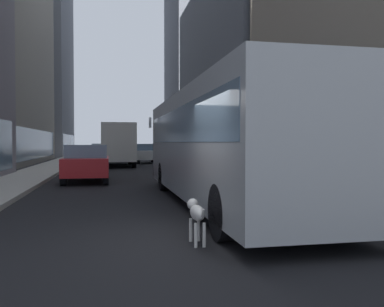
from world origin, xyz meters
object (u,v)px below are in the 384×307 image
Objects in this scene: car_white_van at (146,153)px; box_truck at (118,143)px; traffic_light_near at (353,117)px; car_silver_sedan at (200,160)px; car_grey_wagon at (100,151)px; car_red_coupe at (87,163)px; pedestrian_with_handbag at (381,167)px; transit_bus at (221,140)px; car_black_suv at (177,156)px; dalmatian_dog at (196,213)px; car_blue_hatchback at (116,152)px.

box_truck reaches higher than car_white_van.
car_silver_sedan is at bearing 101.49° from traffic_light_near.
car_grey_wagon is (-5.60, 25.86, 0.00)m from car_silver_sedan.
car_grey_wagon is at bearing 108.59° from car_white_van.
box_truck is 20.97m from traffic_light_near.
pedestrian_with_handbag is at bearing -41.88° from car_red_coupe.
transit_bus is 19.65m from box_truck.
traffic_light_near is at bearing -173.76° from pedestrian_with_handbag.
pedestrian_with_handbag reaches higher than car_red_coupe.
car_grey_wagon is at bearing 95.66° from box_truck.
transit_bus is 17.04m from car_black_suv.
car_white_van is at bearing 96.54° from car_silver_sedan.
pedestrian_with_handbag reaches higher than car_silver_sedan.
pedestrian_with_handbag is at bearing 30.79° from dalmatian_dog.
car_red_coupe is 11.15m from traffic_light_near.
transit_bus reaches higher than car_grey_wagon.
box_truck is 2.21× the size of traffic_light_near.
car_blue_hatchback is 28.41m from pedestrian_with_handbag.
dalmatian_dog is at bearing -88.07° from box_truck.
pedestrian_with_handbag is at bearing -5.30° from transit_bus.
pedestrian_with_handbag is (6.30, 3.75, 0.50)m from dalmatian_dog.
car_silver_sedan is 0.92× the size of car_grey_wagon.
car_blue_hatchback is 1.01× the size of car_red_coupe.
car_white_van is 24.63m from traffic_light_near.
car_black_suv is 0.88× the size of car_grey_wagon.
car_grey_wagon is at bearing 103.55° from pedestrian_with_handbag.
dalmatian_dog is (2.40, -39.83, -0.31)m from car_grey_wagon.
dalmatian_dog is at bearing -93.28° from car_white_van.
box_truck is at bearing 106.92° from traffic_light_near.
car_silver_sedan is at bearing -67.63° from box_truck.
box_truck is 4.44× the size of pedestrian_with_handbag.
box_truck is 23.74m from dalmatian_dog.
traffic_light_near is (7.70, -36.19, 1.61)m from car_grey_wagon.
car_black_suv is at bearing -68.46° from car_blue_hatchback.
dalmatian_dog is (0.80, -23.69, -1.15)m from box_truck.
box_truck is at bearing 82.49° from car_red_coupe.
transit_bus is at bearing 174.70° from pedestrian_with_handbag.
car_grey_wagon is at bearing 100.57° from car_blue_hatchback.
car_blue_hatchback is at bearing 104.47° from pedestrian_with_handbag.
box_truck is (-2.40, -4.25, 0.85)m from car_white_van.
traffic_light_near is at bearing -73.08° from box_truck.
car_silver_sedan is 14.05m from car_white_van.
car_grey_wagon is at bearing 96.40° from transit_bus.
transit_bus is at bearing 171.63° from traffic_light_near.
car_white_van is (2.40, -3.32, -0.00)m from car_blue_hatchback.
transit_bus is at bearing -84.93° from car_blue_hatchback.
car_red_coupe and car_grey_wagon have the same top height.
car_silver_sedan is at bearing -77.78° from car_grey_wagon.
traffic_light_near reaches higher than car_white_van.
car_white_van is (-1.60, 13.96, -0.00)m from car_silver_sedan.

